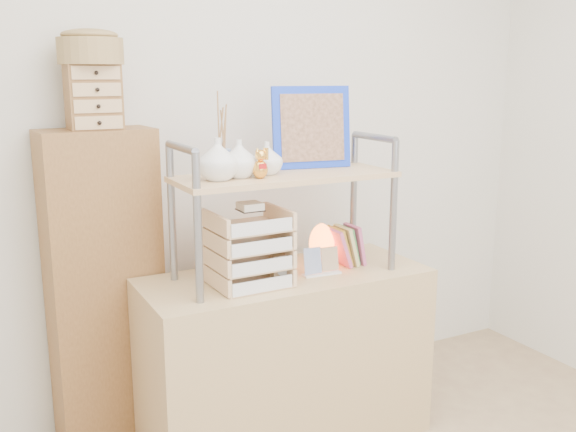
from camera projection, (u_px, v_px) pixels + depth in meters
name	position (u px, v px, depth m)	size (l,w,h in m)	color
room_shell	(421.00, 26.00, 1.76)	(3.42, 3.41, 2.61)	silver
desk	(286.00, 358.00, 2.75)	(1.20, 0.50, 0.75)	tan
cabinet	(105.00, 290.00, 2.70)	(0.45, 0.24, 1.35)	brown
hutch	(274.00, 172.00, 2.56)	(0.90, 0.34, 0.77)	gray
letter_tray	(250.00, 253.00, 2.50)	(0.28, 0.26, 0.33)	tan
salt_lamp	(321.00, 244.00, 2.77)	(0.12, 0.11, 0.19)	brown
desk_clock	(282.00, 269.00, 2.53)	(0.08, 0.04, 0.12)	tan
postcard_stand	(321.00, 266.00, 2.66)	(0.17, 0.06, 0.12)	white
drawer_chest	(93.00, 97.00, 2.50)	(0.20, 0.16, 0.25)	brown
woven_basket	(90.00, 51.00, 2.47)	(0.25, 0.25, 0.10)	olive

